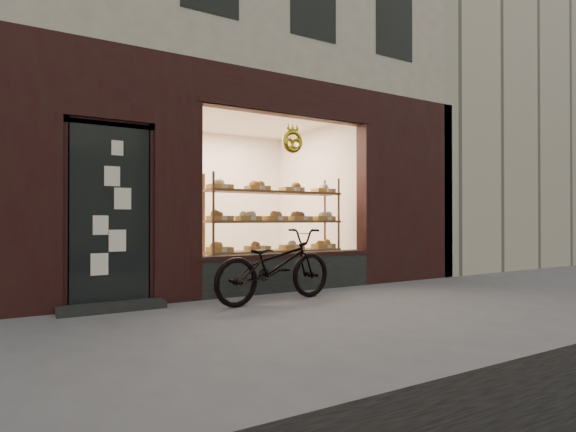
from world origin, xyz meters
TOP-DOWN VIEW (x-y plane):
  - ground at (0.00, 0.00)m, footprint 90.00×90.00m
  - neighbor_right at (9.60, 5.50)m, footprint 12.00×7.00m
  - display_shelf at (0.45, 2.55)m, footprint 2.20×0.45m
  - bicycle at (-0.15, 1.44)m, footprint 1.81×0.85m

SIDE VIEW (x-z plane):
  - ground at x=0.00m, z-range 0.00..0.00m
  - bicycle at x=-0.15m, z-range 0.00..0.91m
  - display_shelf at x=0.45m, z-range 0.02..1.72m
  - neighbor_right at x=9.60m, z-range 0.00..9.00m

